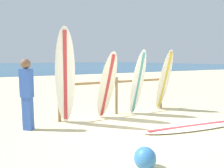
% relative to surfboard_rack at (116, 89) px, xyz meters
% --- Properties ---
extents(ground_plane, '(120.00, 120.00, 0.00)m').
position_rel_surfboard_rack_xyz_m(ground_plane, '(-0.19, -1.51, -0.78)').
color(ground_plane, beige).
extents(ocean_water, '(120.00, 80.00, 0.01)m').
position_rel_surfboard_rack_xyz_m(ocean_water, '(-0.19, 56.49, -0.78)').
color(ocean_water, navy).
rests_on(ocean_water, ground).
extents(surfboard_rack, '(3.66, 0.09, 1.17)m').
position_rel_surfboard_rack_xyz_m(surfboard_rack, '(0.00, 0.00, 0.00)').
color(surfboard_rack, olive).
rests_on(surfboard_rack, ground).
extents(surfboard_leaning_far_left, '(0.62, 0.73, 2.51)m').
position_rel_surfboard_rack_xyz_m(surfboard_leaning_far_left, '(-1.69, -0.39, 0.47)').
color(surfboard_leaning_far_left, white).
rests_on(surfboard_leaning_far_left, ground).
extents(surfboard_leaning_left, '(0.60, 0.81, 1.93)m').
position_rel_surfboard_rack_xyz_m(surfboard_leaning_left, '(-0.54, -0.44, 0.19)').
color(surfboard_leaning_left, white).
rests_on(surfboard_leaning_left, ground).
extents(surfboard_leaning_center_left, '(0.58, 0.64, 2.01)m').
position_rel_surfboard_rack_xyz_m(surfboard_leaning_center_left, '(0.51, -0.41, 0.22)').
color(surfboard_leaning_center_left, white).
rests_on(surfboard_leaning_center_left, ground).
extents(surfboard_leaning_center, '(0.57, 0.65, 2.04)m').
position_rel_surfboard_rack_xyz_m(surfboard_leaning_center, '(1.66, -0.29, 0.24)').
color(surfboard_leaning_center, white).
rests_on(surfboard_leaning_center, ground).
extents(surfboard_lying_on_sand, '(2.94, 0.91, 0.08)m').
position_rel_surfboard_rack_xyz_m(surfboard_lying_on_sand, '(1.13, -2.08, -0.75)').
color(surfboard_lying_on_sand, white).
rests_on(surfboard_lying_on_sand, ground).
extents(beachgoer_standing, '(0.32, 0.31, 1.72)m').
position_rel_surfboard_rack_xyz_m(beachgoer_standing, '(-2.61, -0.33, 0.17)').
color(beachgoer_standing, '#3359B2').
rests_on(beachgoer_standing, ground).
extents(beach_ball, '(0.36, 0.36, 0.36)m').
position_rel_surfboard_rack_xyz_m(beach_ball, '(-1.16, -3.11, -0.60)').
color(beach_ball, '#3372B2').
rests_on(beach_ball, ground).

